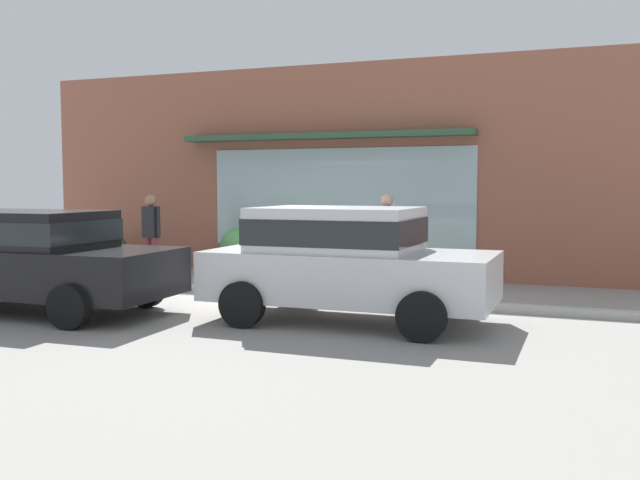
# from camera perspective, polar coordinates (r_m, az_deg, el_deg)

# --- Properties ---
(ground_plane) EXTENTS (60.00, 60.00, 0.00)m
(ground_plane) POSITION_cam_1_polar(r_m,az_deg,el_deg) (12.60, -4.41, -4.42)
(ground_plane) COLOR gray
(curb_strip) EXTENTS (14.00, 0.24, 0.12)m
(curb_strip) POSITION_cam_1_polar(r_m,az_deg,el_deg) (12.42, -4.81, -4.28)
(curb_strip) COLOR #B2B2AD
(curb_strip) RESTS_ON ground_plane
(storefront) EXTENTS (14.00, 0.81, 4.50)m
(storefront) POSITION_cam_1_polar(r_m,az_deg,el_deg) (15.39, 0.67, 5.47)
(storefront) COLOR #935642
(storefront) RESTS_ON ground_plane
(fire_hydrant) EXTENTS (0.40, 0.36, 0.81)m
(fire_hydrant) POSITION_cam_1_polar(r_m,az_deg,el_deg) (12.90, 2.34, -2.42)
(fire_hydrant) COLOR gold
(fire_hydrant) RESTS_ON ground_plane
(pedestrian_with_handbag) EXTENTS (0.24, 0.64, 1.77)m
(pedestrian_with_handbag) POSITION_cam_1_polar(r_m,az_deg,el_deg) (13.31, 5.40, 0.54)
(pedestrian_with_handbag) COLOR #475675
(pedestrian_with_handbag) RESTS_ON ground_plane
(pedestrian_passerby) EXTENTS (0.49, 0.25, 1.74)m
(pedestrian_passerby) POSITION_cam_1_polar(r_m,az_deg,el_deg) (14.93, -13.43, 0.83)
(pedestrian_passerby) COLOR #8E333D
(pedestrian_passerby) RESTS_ON ground_plane
(parked_car_black) EXTENTS (4.40, 2.11, 1.55)m
(parked_car_black) POSITION_cam_1_polar(r_m,az_deg,el_deg) (11.68, -22.24, -1.11)
(parked_car_black) COLOR black
(parked_car_black) RESTS_ON ground_plane
(parked_car_silver) EXTENTS (4.02, 2.03, 1.62)m
(parked_car_silver) POSITION_cam_1_polar(r_m,az_deg,el_deg) (10.04, 2.01, -1.41)
(parked_car_silver) COLOR silver
(parked_car_silver) RESTS_ON ground_plane
(potted_plant_window_right) EXTENTS (0.44, 0.44, 0.69)m
(potted_plant_window_right) POSITION_cam_1_polar(r_m,az_deg,el_deg) (14.58, 0.80, -1.77)
(potted_plant_window_right) COLOR #9E6042
(potted_plant_window_right) RESTS_ON ground_plane
(potted_plant_low_front) EXTENTS (0.71, 0.71, 1.02)m
(potted_plant_low_front) POSITION_cam_1_polar(r_m,az_deg,el_deg) (15.35, -6.69, -0.66)
(potted_plant_low_front) COLOR #4C4C51
(potted_plant_low_front) RESTS_ON ground_plane
(potted_plant_corner_tall) EXTENTS (0.66, 0.66, 0.81)m
(potted_plant_corner_tall) POSITION_cam_1_polar(r_m,az_deg,el_deg) (17.08, -16.30, -0.82)
(potted_plant_corner_tall) COLOR #4C4C51
(potted_plant_corner_tall) RESTS_ON ground_plane
(potted_plant_by_entrance) EXTENTS (0.46, 0.46, 0.69)m
(potted_plant_by_entrance) POSITION_cam_1_polar(r_m,az_deg,el_deg) (14.84, -2.17, -1.56)
(potted_plant_by_entrance) COLOR #9E6042
(potted_plant_by_entrance) RESTS_ON ground_plane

